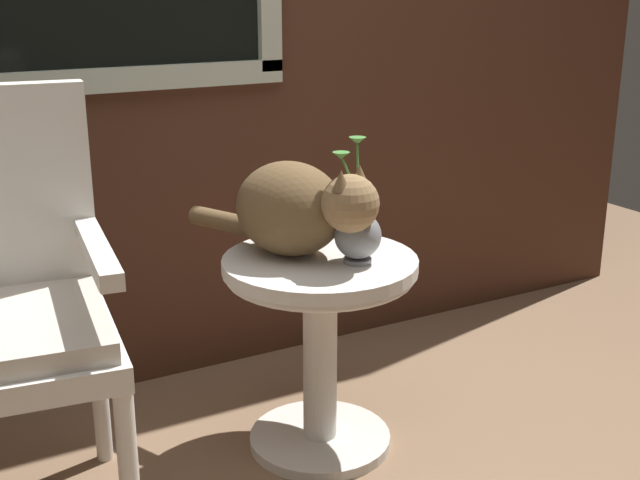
{
  "coord_description": "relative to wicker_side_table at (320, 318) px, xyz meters",
  "views": [
    {
      "loc": [
        -0.77,
        -1.57,
        1.26
      ],
      "look_at": [
        0.24,
        0.25,
        0.61
      ],
      "focal_mm": 46.82,
      "sensor_mm": 36.0,
      "label": 1
    }
  ],
  "objects": [
    {
      "name": "cat",
      "position": [
        -0.04,
        0.05,
        0.3
      ],
      "size": [
        0.36,
        0.58,
        0.26
      ],
      "color": "brown",
      "rests_on": "wicker_side_table"
    },
    {
      "name": "wicker_side_table",
      "position": [
        0.0,
        0.0,
        0.0
      ],
      "size": [
        0.52,
        0.52,
        0.56
      ],
      "color": "silver",
      "rests_on": "ground_plane"
    },
    {
      "name": "pewter_vase_with_ivy",
      "position": [
        0.07,
        -0.08,
        0.26
      ],
      "size": [
        0.12,
        0.12,
        0.32
      ],
      "color": "gray",
      "rests_on": "wicker_side_table"
    }
  ]
}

